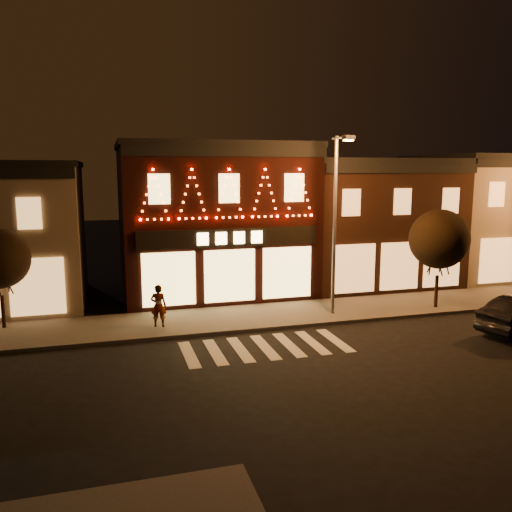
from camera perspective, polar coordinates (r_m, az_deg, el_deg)
name	(u,v)px	position (r m, az deg, el deg)	size (l,w,h in m)	color
ground	(302,387)	(17.41, 4.98, -14.01)	(120.00, 120.00, 0.00)	black
sidewalk_far	(280,315)	(25.13, 2.67, -6.38)	(44.00, 4.00, 0.15)	#47423D
building_pulp	(213,219)	(29.57, -4.70, 4.05)	(10.20, 8.34, 8.30)	black
building_right_a	(366,221)	(32.84, 11.80, 3.71)	(9.20, 8.28, 7.50)	#351C12
building_right_b	(489,215)	(37.88, 23.97, 4.06)	(9.20, 8.28, 7.80)	#7E6E59
streetlamp_mid	(336,212)	(24.29, 8.73, 4.74)	(0.56, 1.89, 8.23)	#59595E
tree_right	(439,239)	(27.05, 19.28, 1.74)	(2.90, 2.90, 4.86)	black
pedestrian	(158,306)	(23.16, -10.54, -5.33)	(0.68, 0.45, 1.86)	gray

